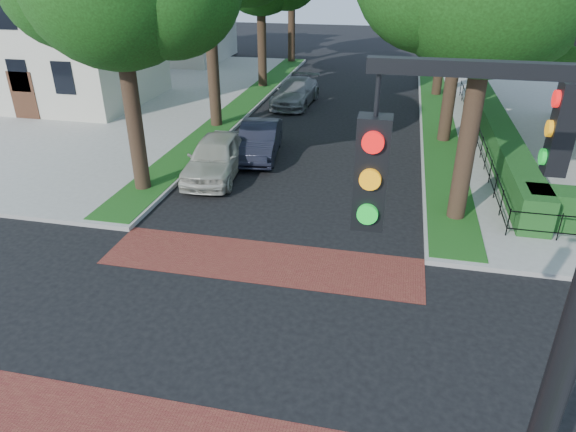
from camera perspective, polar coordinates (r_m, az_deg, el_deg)
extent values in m
plane|color=black|center=(12.09, -6.99, -12.91)|extent=(120.00, 120.00, 0.00)
cube|color=gray|center=(36.72, -27.17, 12.01)|extent=(30.00, 30.00, 0.15)
cube|color=maroon|center=(14.56, -2.95, -5.06)|extent=(9.00, 2.20, 0.01)
cube|color=#174112|center=(28.86, 16.26, 10.67)|extent=(1.60, 29.80, 0.02)
cube|color=#174112|center=(30.10, -5.09, 12.26)|extent=(1.60, 29.80, 0.02)
cylinder|color=black|center=(16.30, 19.92, 11.57)|extent=(0.56, 0.56, 7.35)
cylinder|color=black|center=(24.07, 18.10, 16.79)|extent=(0.56, 0.56, 7.70)
cylinder|color=black|center=(33.03, 16.86, 18.46)|extent=(0.56, 0.56, 6.65)
cylinder|color=black|center=(41.94, 16.28, 20.35)|extent=(0.56, 0.56, 7.00)
cylinder|color=black|center=(18.48, -17.14, 13.07)|extent=(0.56, 0.56, 7.00)
cylinder|color=black|center=(25.54, -8.52, 18.67)|extent=(0.56, 0.56, 8.05)
cylinder|color=black|center=(34.12, -2.96, 19.90)|extent=(0.56, 0.56, 6.86)
cylinder|color=black|center=(42.81, 0.40, 21.53)|extent=(0.56, 0.56, 7.14)
cube|color=#1B4417|center=(25.06, 22.07, 8.82)|extent=(1.00, 18.00, 1.20)
cube|color=beige|center=(32.97, -23.80, 17.25)|extent=(9.00, 8.00, 6.50)
cube|color=beige|center=(45.06, -13.31, 20.74)|extent=(9.00, 8.00, 6.50)
cylinder|color=black|center=(5.68, 27.91, -15.54)|extent=(0.26, 0.26, 8.00)
cube|color=black|center=(4.22, 22.84, 14.75)|extent=(2.00, 0.12, 0.12)
cube|color=black|center=(4.41, 9.23, 4.66)|extent=(0.28, 0.22, 1.00)
cylinder|color=red|center=(4.18, 9.42, 8.07)|extent=(0.18, 0.05, 0.18)
cylinder|color=orange|center=(4.29, 9.11, 4.02)|extent=(0.18, 0.05, 0.18)
cylinder|color=#0CB226|center=(4.42, 8.81, 0.20)|extent=(0.18, 0.05, 0.18)
cube|color=black|center=(6.26, 28.20, 8.49)|extent=(0.22, 0.28, 1.00)
cylinder|color=red|center=(6.15, 27.67, 11.47)|extent=(0.05, 0.18, 0.18)
cylinder|color=orange|center=(6.23, 27.05, 8.65)|extent=(0.05, 0.18, 0.18)
cylinder|color=#0CB226|center=(6.32, 26.45, 5.92)|extent=(0.05, 0.18, 0.18)
imported|color=#B9B6A6|center=(20.12, -8.02, 6.54)|extent=(2.26, 4.81, 1.59)
imported|color=black|center=(22.08, -3.19, 8.43)|extent=(2.10, 4.58, 1.46)
imported|color=slate|center=(30.39, 0.85, 13.59)|extent=(2.31, 5.07, 1.44)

